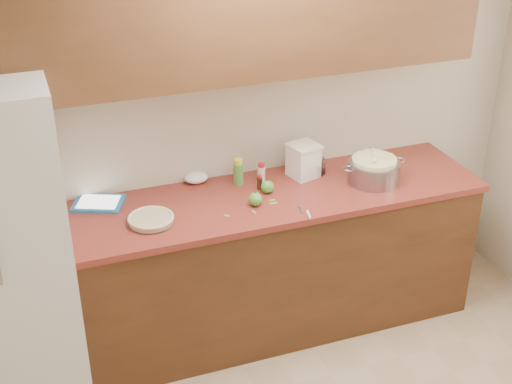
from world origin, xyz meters
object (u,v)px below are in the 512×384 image
object	(u,v)px
pie	(151,219)
colander	(374,171)
tablet	(99,203)
flour_canister	(303,160)

from	to	relation	value
pie	colander	distance (m)	1.35
colander	tablet	world-z (taller)	colander
pie	flour_canister	size ratio (longest dim) A/B	1.24
colander	flour_canister	distance (m)	0.42
pie	colander	world-z (taller)	colander
colander	tablet	xyz separation A→B (m)	(-1.58, 0.27, -0.06)
pie	tablet	xyz separation A→B (m)	(-0.23, 0.30, -0.01)
colander	pie	bearing A→B (deg)	-178.81
colander	tablet	size ratio (longest dim) A/B	1.22
colander	flour_canister	size ratio (longest dim) A/B	1.95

